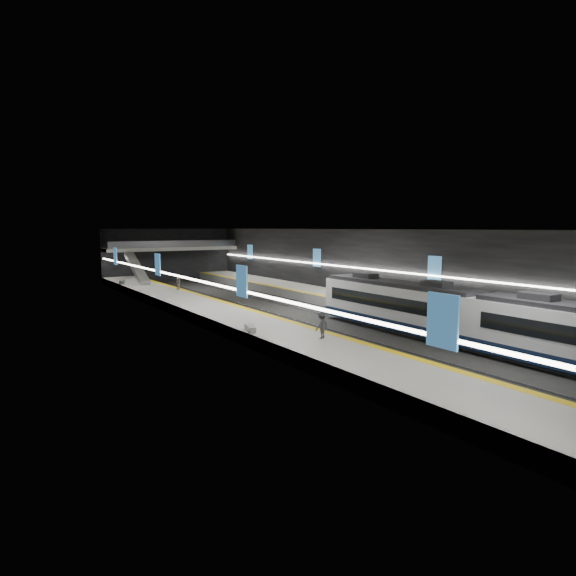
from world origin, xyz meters
TOP-DOWN VIEW (x-y plane):
  - ground at (0.00, 0.00)m, footprint 70.00×70.00m
  - ceiling at (0.00, 0.00)m, footprint 20.00×70.00m
  - wall_left at (-10.00, 0.00)m, footprint 0.04×70.00m
  - wall_right at (10.00, 0.00)m, footprint 0.04×70.00m
  - wall_back at (0.00, 35.00)m, footprint 20.00×0.04m
  - platform_left at (-7.50, 0.00)m, footprint 5.00×70.00m
  - tile_surface_left at (-7.50, 0.00)m, footprint 5.00×70.00m
  - tactile_strip_left at (-5.30, 0.00)m, footprint 0.60×70.00m
  - platform_right at (7.50, 0.00)m, footprint 5.00×70.00m
  - tile_surface_right at (7.50, 0.00)m, footprint 5.00×70.00m
  - tactile_strip_right at (5.30, 0.00)m, footprint 0.60×70.00m
  - rails at (-0.00, 0.00)m, footprint 6.52×70.00m
  - train at (2.50, -18.17)m, footprint 2.69×30.05m
  - ad_posters at (-0.00, 1.00)m, footprint 19.94×53.50m
  - cove_light_left at (-9.80, 0.00)m, footprint 0.25×68.60m
  - cove_light_right at (9.80, 0.00)m, footprint 0.25×68.60m
  - mezzanine_bridge at (0.00, 32.93)m, footprint 20.00×3.00m
  - escalator at (-7.50, 26.00)m, footprint 1.20×7.50m
  - bench_left_near at (-9.50, -8.38)m, footprint 0.86×1.70m
  - bench_left_far at (-9.50, 25.77)m, footprint 1.17×1.94m
  - bench_right_far at (8.59, -1.97)m, footprint 1.05×1.89m
  - passenger_right_a at (5.67, -1.82)m, footprint 0.60×0.78m
  - passenger_right_b at (6.63, -11.78)m, footprint 1.03×0.98m
  - passenger_left_a at (-5.50, 16.24)m, footprint 0.48×1.07m
  - passenger_left_b at (-6.73, -12.93)m, footprint 1.27×0.93m

SIDE VIEW (x-z plane):
  - ground at x=0.00m, z-range 0.00..0.00m
  - rails at x=0.00m, z-range 0.00..0.12m
  - platform_left at x=-7.50m, z-range 0.00..1.00m
  - platform_right at x=7.50m, z-range 0.00..1.00m
  - tile_surface_left at x=-7.50m, z-range 1.00..1.02m
  - tile_surface_right at x=7.50m, z-range 1.00..1.02m
  - tactile_strip_left at x=-5.30m, z-range 1.01..1.03m
  - tactile_strip_right at x=5.30m, z-range 1.01..1.03m
  - bench_left_near at x=-9.50m, z-range 1.00..1.40m
  - bench_right_far at x=8.59m, z-range 1.00..1.44m
  - bench_left_far at x=-9.50m, z-range 1.00..1.46m
  - passenger_right_b at x=6.63m, z-range 1.00..2.67m
  - passenger_left_b at x=-6.73m, z-range 1.00..2.76m
  - passenger_left_a at x=-5.50m, z-range 1.00..2.79m
  - passenger_right_a at x=5.67m, z-range 1.00..2.89m
  - train at x=2.50m, z-range 0.40..4.00m
  - escalator at x=-7.50m, z-range 0.94..4.86m
  - cove_light_left at x=-9.80m, z-range 3.74..3.86m
  - cove_light_right at x=9.80m, z-range 3.74..3.86m
  - wall_left at x=-10.00m, z-range 0.00..8.00m
  - wall_right at x=10.00m, z-range 0.00..8.00m
  - wall_back at x=0.00m, z-range 0.00..8.00m
  - ad_posters at x=0.00m, z-range 3.40..5.60m
  - mezzanine_bridge at x=0.00m, z-range 4.29..5.79m
  - ceiling at x=0.00m, z-range 7.98..8.02m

